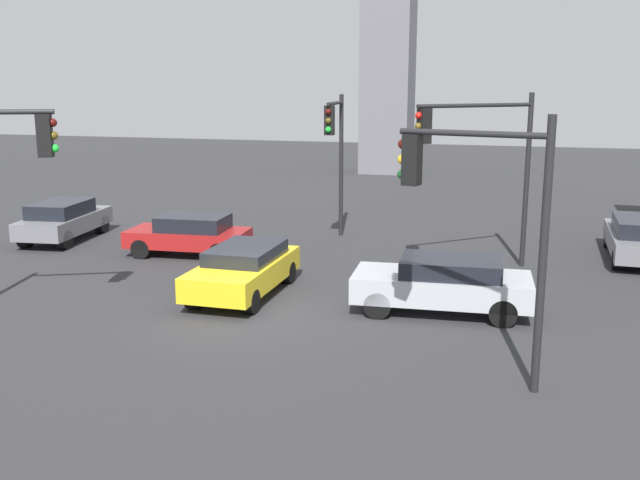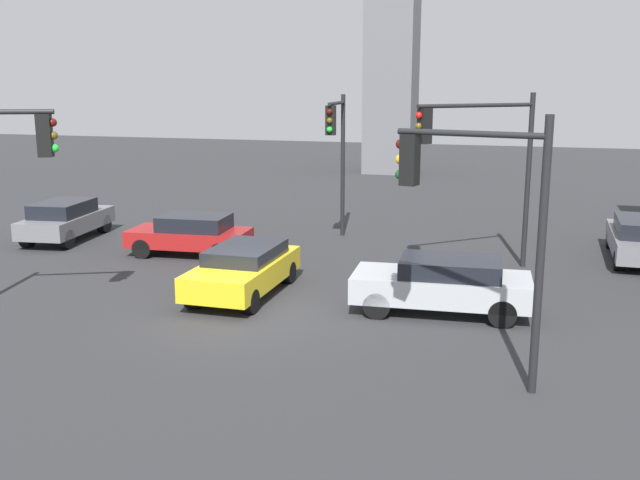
{
  "view_description": "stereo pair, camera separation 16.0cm",
  "coord_description": "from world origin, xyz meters",
  "px_view_note": "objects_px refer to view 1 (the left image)",
  "views": [
    {
      "loc": [
        6.51,
        -16.41,
        5.76
      ],
      "look_at": [
        1.12,
        2.47,
        1.47
      ],
      "focal_mm": 40.57,
      "sensor_mm": 36.0,
      "label": 1
    },
    {
      "loc": [
        6.67,
        -16.36,
        5.76
      ],
      "look_at": [
        1.12,
        2.47,
        1.47
      ],
      "focal_mm": 40.57,
      "sensor_mm": 36.0,
      "label": 2
    }
  ],
  "objects_px": {
    "car_0": "(64,220)",
    "car_4": "(244,269)",
    "traffic_light_0": "(479,147)",
    "car_3": "(444,283)",
    "car_2": "(190,234)",
    "traffic_light_3": "(336,140)",
    "traffic_light_2": "(476,199)"
  },
  "relations": [
    {
      "from": "car_0",
      "to": "car_2",
      "type": "height_order",
      "value": "car_0"
    },
    {
      "from": "traffic_light_0",
      "to": "car_2",
      "type": "height_order",
      "value": "traffic_light_0"
    },
    {
      "from": "traffic_light_2",
      "to": "car_2",
      "type": "xyz_separation_m",
      "value": [
        -9.96,
        8.03,
        -2.89
      ]
    },
    {
      "from": "traffic_light_2",
      "to": "car_3",
      "type": "bearing_deg",
      "value": -63.28
    },
    {
      "from": "traffic_light_2",
      "to": "car_4",
      "type": "bearing_deg",
      "value": -19.44
    },
    {
      "from": "traffic_light_0",
      "to": "car_3",
      "type": "distance_m",
      "value": 5.27
    },
    {
      "from": "traffic_light_3",
      "to": "car_4",
      "type": "relative_size",
      "value": 1.21
    },
    {
      "from": "traffic_light_3",
      "to": "car_0",
      "type": "distance_m",
      "value": 10.51
    },
    {
      "from": "traffic_light_3",
      "to": "car_4",
      "type": "distance_m",
      "value": 7.92
    },
    {
      "from": "traffic_light_2",
      "to": "car_4",
      "type": "relative_size",
      "value": 1.19
    },
    {
      "from": "traffic_light_0",
      "to": "car_0",
      "type": "bearing_deg",
      "value": -44.63
    },
    {
      "from": "car_3",
      "to": "traffic_light_0",
      "type": "bearing_deg",
      "value": -100.11
    },
    {
      "from": "traffic_light_3",
      "to": "car_0",
      "type": "relative_size",
      "value": 1.2
    },
    {
      "from": "traffic_light_0",
      "to": "traffic_light_2",
      "type": "relative_size",
      "value": 1.05
    },
    {
      "from": "traffic_light_0",
      "to": "car_3",
      "type": "bearing_deg",
      "value": 41.33
    },
    {
      "from": "traffic_light_3",
      "to": "car_3",
      "type": "height_order",
      "value": "traffic_light_3"
    },
    {
      "from": "car_0",
      "to": "car_2",
      "type": "xyz_separation_m",
      "value": [
        5.55,
        -0.87,
        -0.05
      ]
    },
    {
      "from": "car_2",
      "to": "car_3",
      "type": "height_order",
      "value": "car_3"
    },
    {
      "from": "traffic_light_2",
      "to": "car_2",
      "type": "distance_m",
      "value": 13.11
    },
    {
      "from": "car_0",
      "to": "car_4",
      "type": "xyz_separation_m",
      "value": [
        9.07,
        -4.73,
        -0.05
      ]
    },
    {
      "from": "car_0",
      "to": "car_4",
      "type": "bearing_deg",
      "value": -124.23
    },
    {
      "from": "traffic_light_3",
      "to": "car_4",
      "type": "bearing_deg",
      "value": -9.52
    },
    {
      "from": "traffic_light_2",
      "to": "car_4",
      "type": "height_order",
      "value": "traffic_light_2"
    },
    {
      "from": "traffic_light_2",
      "to": "car_0",
      "type": "distance_m",
      "value": 18.11
    },
    {
      "from": "traffic_light_0",
      "to": "traffic_light_2",
      "type": "xyz_separation_m",
      "value": [
        0.49,
        -8.32,
        -0.26
      ]
    },
    {
      "from": "car_2",
      "to": "car_3",
      "type": "distance_m",
      "value": 9.83
    },
    {
      "from": "traffic_light_2",
      "to": "traffic_light_3",
      "type": "height_order",
      "value": "traffic_light_3"
    },
    {
      "from": "traffic_light_3",
      "to": "car_3",
      "type": "bearing_deg",
      "value": 28.78
    },
    {
      "from": "traffic_light_3",
      "to": "car_3",
      "type": "xyz_separation_m",
      "value": [
        4.8,
        -7.4,
        -2.96
      ]
    },
    {
      "from": "traffic_light_0",
      "to": "car_2",
      "type": "distance_m",
      "value": 9.98
    },
    {
      "from": "traffic_light_2",
      "to": "car_2",
      "type": "height_order",
      "value": "traffic_light_2"
    },
    {
      "from": "traffic_light_3",
      "to": "car_2",
      "type": "xyz_separation_m",
      "value": [
        -4.2,
        -3.45,
        -3.0
      ]
    }
  ]
}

